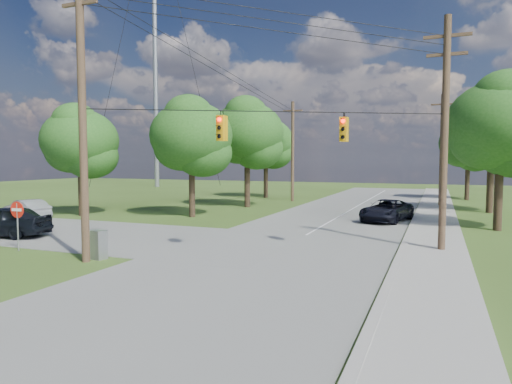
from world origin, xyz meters
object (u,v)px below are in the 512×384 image
at_px(pole_north_w, 293,150).
at_px(car_cross_dark, 3,221).
at_px(car_main_north, 387,210).
at_px(control_cabinet, 98,245).
at_px(car_cross_silver, 27,209).
at_px(pole_north_e, 442,149).
at_px(pole_sw, 82,108).
at_px(do_not_enter_sign, 17,215).
at_px(pole_ne, 445,131).

xyz_separation_m(pole_north_w, car_cross_dark, (-7.99, -26.57, -4.25)).
distance_m(car_main_north, control_cabinet, 19.44).
relative_size(car_cross_dark, car_cross_silver, 1.17).
bearing_deg(car_cross_silver, pole_north_e, 144.46).
height_order(pole_north_e, car_cross_dark, pole_north_e).
relative_size(pole_sw, pole_north_w, 1.20).
xyz_separation_m(pole_north_w, car_cross_silver, (-12.76, -20.82, -4.40)).
bearing_deg(pole_north_w, do_not_enter_sign, -97.94).
height_order(pole_north_w, car_main_north, pole_north_w).
bearing_deg(do_not_enter_sign, control_cabinet, -1.98).
bearing_deg(car_cross_silver, car_main_north, 126.49).
bearing_deg(pole_north_w, car_cross_silver, -121.51).
xyz_separation_m(pole_sw, car_cross_silver, (-13.16, 8.78, -5.49)).
relative_size(pole_north_e, car_main_north, 1.92).
relative_size(pole_north_e, pole_north_w, 1.00).
bearing_deg(car_main_north, pole_ne, -57.52).
bearing_deg(pole_sw, car_cross_silver, 146.28).
bearing_deg(control_cabinet, car_cross_silver, 158.21).
bearing_deg(car_cross_silver, control_cabinet, 74.78).
bearing_deg(control_cabinet, pole_ne, 37.48).
xyz_separation_m(car_cross_dark, control_cabinet, (8.48, -2.43, -0.27)).
xyz_separation_m(pole_north_e, pole_north_w, (-13.90, 0.00, 0.00)).
distance_m(pole_north_w, car_cross_silver, 24.81).
bearing_deg(do_not_enter_sign, pole_north_e, 56.06).
bearing_deg(pole_ne, pole_sw, -150.62).
bearing_deg(pole_sw, car_main_north, 59.66).
bearing_deg(pole_north_w, car_cross_dark, -106.74).
distance_m(pole_sw, car_cross_silver, 16.75).
bearing_deg(pole_ne, pole_north_w, 122.29).
bearing_deg(car_cross_silver, pole_ne, 103.93).
height_order(pole_ne, car_main_north, pole_ne).
height_order(pole_sw, control_cabinet, pole_sw).
height_order(pole_ne, do_not_enter_sign, pole_ne).
xyz_separation_m(pole_ne, control_cabinet, (-13.41, -7.00, -4.86)).
bearing_deg(control_cabinet, do_not_enter_sign, -169.86).
relative_size(pole_sw, car_main_north, 2.30).
distance_m(pole_sw, car_main_north, 20.73).
height_order(car_main_north, do_not_enter_sign, do_not_enter_sign).
xyz_separation_m(pole_north_e, car_main_north, (-3.40, -12.34, -4.38)).
relative_size(pole_sw, pole_ne, 1.14).
xyz_separation_m(car_cross_silver, control_cabinet, (13.25, -8.18, -0.12)).
xyz_separation_m(car_main_north, do_not_enter_sign, (-14.55, -16.68, 0.92)).
distance_m(pole_north_w, control_cabinet, 29.35).
bearing_deg(control_cabinet, pole_north_e, 75.10).
height_order(pole_sw, pole_north_w, pole_sw).
distance_m(pole_sw, control_cabinet, 5.65).
relative_size(car_cross_dark, do_not_enter_sign, 2.17).
height_order(car_cross_silver, do_not_enter_sign, do_not_enter_sign).
bearing_deg(control_cabinet, pole_sw, -88.48).
height_order(pole_north_e, car_main_north, pole_north_e).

